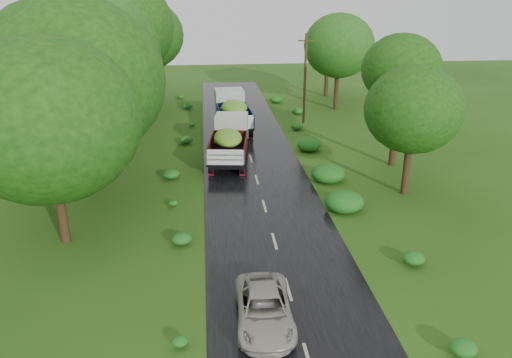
{
  "coord_description": "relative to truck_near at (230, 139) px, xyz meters",
  "views": [
    {
      "loc": [
        -2.99,
        -16.58,
        11.28
      ],
      "look_at": [
        -0.48,
        7.8,
        1.7
      ],
      "focal_mm": 35.0,
      "sensor_mm": 36.0,
      "label": 1
    }
  ],
  "objects": [
    {
      "name": "truck_far",
      "position": [
        0.64,
        8.02,
        0.1
      ],
      "size": [
        2.88,
        7.09,
        2.92
      ],
      "rotation": [
        0.0,
        0.0,
        0.06
      ],
      "color": "black",
      "rests_on": "ground"
    },
    {
      "name": "utility_pole",
      "position": [
        6.67,
        8.14,
        2.39
      ],
      "size": [
        1.33,
        0.41,
        7.67
      ],
      "rotation": [
        0.0,
        0.0,
        -0.24
      ],
      "color": "#382616",
      "rests_on": "ground"
    },
    {
      "name": "truck_near",
      "position": [
        0.0,
        0.0,
        0.0
      ],
      "size": [
        3.12,
        6.77,
        2.74
      ],
      "rotation": [
        0.0,
        0.0,
        -0.13
      ],
      "color": "black",
      "rests_on": "ground"
    },
    {
      "name": "trees_left",
      "position": [
        -8.64,
        5.32,
        5.26
      ],
      "size": [
        6.53,
        34.42,
        9.8
      ],
      "color": "black",
      "rests_on": "ground"
    },
    {
      "name": "shrubs",
      "position": [
        1.45,
        -1.75,
        -1.2
      ],
      "size": [
        11.9,
        44.0,
        0.7
      ],
      "color": "#165C16",
      "rests_on": "ground"
    },
    {
      "name": "car",
      "position": [
        0.25,
        -17.71,
        -0.94
      ],
      "size": [
        2.1,
        4.3,
        1.18
      ],
      "primitive_type": "imported",
      "rotation": [
        0.0,
        0.0,
        -0.03
      ],
      "color": "#ACA899",
      "rests_on": "road"
    },
    {
      "name": "trees_right",
      "position": [
        10.74,
        7.07,
        3.99
      ],
      "size": [
        5.02,
        30.28,
        7.74
      ],
      "color": "black",
      "rests_on": "ground"
    },
    {
      "name": "road",
      "position": [
        1.45,
        -10.75,
        -1.54
      ],
      "size": [
        6.5,
        80.0,
        0.02
      ],
      "primitive_type": "cube",
      "color": "black",
      "rests_on": "ground"
    },
    {
      "name": "road_lines",
      "position": [
        1.45,
        -9.75,
        -1.53
      ],
      "size": [
        0.12,
        69.6,
        0.0
      ],
      "color": "#BFB78C",
      "rests_on": "road"
    },
    {
      "name": "ground",
      "position": [
        1.45,
        -15.75,
        -1.55
      ],
      "size": [
        120.0,
        120.0,
        0.0
      ],
      "primitive_type": "plane",
      "color": "#21480F",
      "rests_on": "ground"
    }
  ]
}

